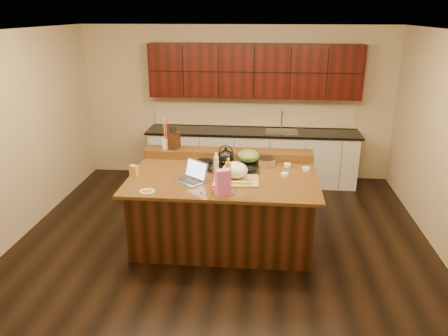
# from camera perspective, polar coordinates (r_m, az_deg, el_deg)

# --- Properties ---
(room) EXTENTS (5.52, 5.02, 2.72)m
(room) POSITION_cam_1_polar(r_m,az_deg,el_deg) (5.48, -0.05, 3.27)
(room) COLOR black
(room) RESTS_ON ground
(island) EXTENTS (2.40, 1.60, 0.92)m
(island) POSITION_cam_1_polar(r_m,az_deg,el_deg) (5.80, -0.05, -5.16)
(island) COLOR black
(island) RESTS_ON ground
(back_ledge) EXTENTS (2.40, 0.30, 0.12)m
(back_ledge) POSITION_cam_1_polar(r_m,az_deg,el_deg) (6.26, 0.57, 1.84)
(back_ledge) COLOR black
(back_ledge) RESTS_ON island
(cooktop) EXTENTS (0.92, 0.52, 0.05)m
(cooktop) POSITION_cam_1_polar(r_m,az_deg,el_deg) (5.89, 0.23, 0.23)
(cooktop) COLOR gray
(cooktop) RESTS_ON island
(back_counter) EXTENTS (3.70, 0.66, 2.40)m
(back_counter) POSITION_cam_1_polar(r_m,az_deg,el_deg) (7.70, 3.80, 5.28)
(back_counter) COLOR silver
(back_counter) RESTS_ON ground
(kettle) EXTENTS (0.27, 0.27, 0.20)m
(kettle) POSITION_cam_1_polar(r_m,az_deg,el_deg) (5.85, 0.23, 1.42)
(kettle) COLOR black
(kettle) RESTS_ON cooktop
(green_bowl) EXTENTS (0.36, 0.36, 0.17)m
(green_bowl) POSITION_cam_1_polar(r_m,az_deg,el_deg) (5.96, 3.22, 1.58)
(green_bowl) COLOR #56712D
(green_bowl) RESTS_ON cooktop
(laptop) EXTENTS (0.46, 0.44, 0.25)m
(laptop) POSITION_cam_1_polar(r_m,az_deg,el_deg) (5.42, -4.14, -1.03)
(laptop) COLOR #B7B7BC
(laptop) RESTS_ON island
(oil_bottle) EXTENTS (0.09, 0.09, 0.27)m
(oil_bottle) POSITION_cam_1_polar(r_m,az_deg,el_deg) (5.31, 0.56, -0.65)
(oil_bottle) COLOR gold
(oil_bottle) RESTS_ON island
(vinegar_bottle) EXTENTS (0.07, 0.07, 0.25)m
(vinegar_bottle) POSITION_cam_1_polar(r_m,az_deg,el_deg) (5.58, -1.03, 0.28)
(vinegar_bottle) COLOR silver
(vinegar_bottle) RESTS_ON island
(wooden_tray) EXTENTS (0.57, 0.46, 0.22)m
(wooden_tray) POSITION_cam_1_polar(r_m,az_deg,el_deg) (5.43, 1.47, -0.59)
(wooden_tray) COLOR tan
(wooden_tray) RESTS_ON island
(ramekin_a) EXTENTS (0.12, 0.12, 0.04)m
(ramekin_a) POSITION_cam_1_polar(r_m,az_deg,el_deg) (5.63, 7.93, -0.86)
(ramekin_a) COLOR white
(ramekin_a) RESTS_ON island
(ramekin_b) EXTENTS (0.10, 0.10, 0.04)m
(ramekin_b) POSITION_cam_1_polar(r_m,az_deg,el_deg) (5.88, 10.67, -0.12)
(ramekin_b) COLOR white
(ramekin_b) RESTS_ON island
(ramekin_c) EXTENTS (0.11, 0.11, 0.04)m
(ramekin_c) POSITION_cam_1_polar(r_m,az_deg,el_deg) (5.98, 8.27, 0.37)
(ramekin_c) COLOR white
(ramekin_c) RESTS_ON island
(strainer_bowl) EXTENTS (0.31, 0.31, 0.09)m
(strainer_bowl) POSITION_cam_1_polar(r_m,az_deg,el_deg) (5.96, 5.59, 0.66)
(strainer_bowl) COLOR #996B3F
(strainer_bowl) RESTS_ON island
(kitchen_timer) EXTENTS (0.08, 0.08, 0.07)m
(kitchen_timer) POSITION_cam_1_polar(r_m,az_deg,el_deg) (5.30, 3.36, -1.90)
(kitchen_timer) COLOR silver
(kitchen_timer) RESTS_ON island
(pink_bag) EXTENTS (0.19, 0.15, 0.31)m
(pink_bag) POSITION_cam_1_polar(r_m,az_deg,el_deg) (4.96, -0.12, -1.93)
(pink_bag) COLOR #EB6EC5
(pink_bag) RESTS_ON island
(candy_plate) EXTENTS (0.22, 0.22, 0.01)m
(candy_plate) POSITION_cam_1_polar(r_m,az_deg,el_deg) (5.19, -10.00, -3.02)
(candy_plate) COLOR white
(candy_plate) RESTS_ON island
(package_box) EXTENTS (0.11, 0.09, 0.13)m
(package_box) POSITION_cam_1_polar(r_m,az_deg,el_deg) (5.71, -11.72, -0.30)
(package_box) COLOR gold
(package_box) RESTS_ON island
(utensil_crock) EXTENTS (0.13, 0.13, 0.14)m
(utensil_crock) POSITION_cam_1_polar(r_m,az_deg,el_deg) (6.35, -7.55, 3.18)
(utensil_crock) COLOR white
(utensil_crock) RESTS_ON back_ledge
(knife_block) EXTENTS (0.16, 0.22, 0.24)m
(knife_block) POSITION_cam_1_polar(r_m,az_deg,el_deg) (6.32, -6.52, 3.59)
(knife_block) COLOR black
(knife_block) RESTS_ON back_ledge
(gumdrop_0) EXTENTS (0.02, 0.02, 0.02)m
(gumdrop_0) POSITION_cam_1_polar(r_m,az_deg,el_deg) (5.14, 0.27, -2.88)
(gumdrop_0) COLOR red
(gumdrop_0) RESTS_ON island
(gumdrop_1) EXTENTS (0.02, 0.02, 0.02)m
(gumdrop_1) POSITION_cam_1_polar(r_m,az_deg,el_deg) (5.25, 1.07, -2.37)
(gumdrop_1) COLOR #198C26
(gumdrop_1) RESTS_ON island
(gumdrop_2) EXTENTS (0.02, 0.02, 0.02)m
(gumdrop_2) POSITION_cam_1_polar(r_m,az_deg,el_deg) (5.24, -1.05, -2.43)
(gumdrop_2) COLOR red
(gumdrop_2) RESTS_ON island
(gumdrop_3) EXTENTS (0.02, 0.02, 0.02)m
(gumdrop_3) POSITION_cam_1_polar(r_m,az_deg,el_deg) (5.23, 0.53, -2.45)
(gumdrop_3) COLOR #198C26
(gumdrop_3) RESTS_ON island
(gumdrop_4) EXTENTS (0.02, 0.02, 0.02)m
(gumdrop_4) POSITION_cam_1_polar(r_m,az_deg,el_deg) (5.14, -1.54, -2.89)
(gumdrop_4) COLOR red
(gumdrop_4) RESTS_ON island
(gumdrop_5) EXTENTS (0.02, 0.02, 0.02)m
(gumdrop_5) POSITION_cam_1_polar(r_m,az_deg,el_deg) (5.04, 0.36, -3.34)
(gumdrop_5) COLOR #198C26
(gumdrop_5) RESTS_ON island
(gumdrop_6) EXTENTS (0.02, 0.02, 0.02)m
(gumdrop_6) POSITION_cam_1_polar(r_m,az_deg,el_deg) (5.09, -1.38, -3.09)
(gumdrop_6) COLOR red
(gumdrop_6) RESTS_ON island
(gumdrop_7) EXTENTS (0.02, 0.02, 0.02)m
(gumdrop_7) POSITION_cam_1_polar(r_m,az_deg,el_deg) (5.03, 1.30, -3.38)
(gumdrop_7) COLOR #198C26
(gumdrop_7) RESTS_ON island
(gumdrop_8) EXTENTS (0.02, 0.02, 0.02)m
(gumdrop_8) POSITION_cam_1_polar(r_m,az_deg,el_deg) (5.17, -1.74, -2.74)
(gumdrop_8) COLOR red
(gumdrop_8) RESTS_ON island
(gumdrop_9) EXTENTS (0.02, 0.02, 0.02)m
(gumdrop_9) POSITION_cam_1_polar(r_m,az_deg,el_deg) (5.07, -3.00, -3.22)
(gumdrop_9) COLOR #198C26
(gumdrop_9) RESTS_ON island
(gumdrop_10) EXTENTS (0.02, 0.02, 0.02)m
(gumdrop_10) POSITION_cam_1_polar(r_m,az_deg,el_deg) (5.06, 0.14, -3.23)
(gumdrop_10) COLOR red
(gumdrop_10) RESTS_ON island
(gumdrop_11) EXTENTS (0.02, 0.02, 0.02)m
(gumdrop_11) POSITION_cam_1_polar(r_m,az_deg,el_deg) (5.06, -1.59, -3.26)
(gumdrop_11) COLOR #198C26
(gumdrop_11) RESTS_ON island
(gumdrop_12) EXTENTS (0.02, 0.02, 0.02)m
(gumdrop_12) POSITION_cam_1_polar(r_m,az_deg,el_deg) (5.23, -1.54, -2.44)
(gumdrop_12) COLOR red
(gumdrop_12) RESTS_ON island
(gumdrop_13) EXTENTS (0.02, 0.02, 0.02)m
(gumdrop_13) POSITION_cam_1_polar(r_m,az_deg,el_deg) (5.11, 1.49, -3.03)
(gumdrop_13) COLOR #198C26
(gumdrop_13) RESTS_ON island
(gumdrop_14) EXTENTS (0.02, 0.02, 0.02)m
(gumdrop_14) POSITION_cam_1_polar(r_m,az_deg,el_deg) (5.18, 1.23, -2.70)
(gumdrop_14) COLOR red
(gumdrop_14) RESTS_ON island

